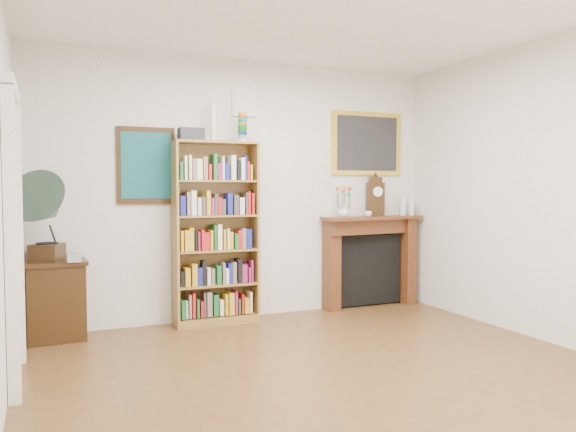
{
  "coord_description": "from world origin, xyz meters",
  "views": [
    {
      "loc": [
        -1.99,
        -3.34,
        1.44
      ],
      "look_at": [
        0.14,
        1.6,
        1.15
      ],
      "focal_mm": 35.0,
      "sensor_mm": 36.0,
      "label": 1
    }
  ],
  "objects_px": {
    "side_cabinet": "(56,301)",
    "bottle_right": "(412,207)",
    "fireplace": "(370,254)",
    "gramophone": "(46,210)",
    "teacup": "(368,214)",
    "mantel_clock": "(375,197)",
    "flower_vase": "(344,211)",
    "cd_stack": "(74,257)",
    "bookshelf": "(216,222)",
    "bottle_left": "(403,205)"
  },
  "relations": [
    {
      "from": "gramophone",
      "to": "cd_stack",
      "type": "distance_m",
      "value": 0.49
    },
    {
      "from": "bookshelf",
      "to": "side_cabinet",
      "type": "bearing_deg",
      "value": -177.34
    },
    {
      "from": "bookshelf",
      "to": "gramophone",
      "type": "xyz_separation_m",
      "value": [
        -1.62,
        -0.14,
        0.16
      ]
    },
    {
      "from": "fireplace",
      "to": "bottle_left",
      "type": "relative_size",
      "value": 5.46
    },
    {
      "from": "flower_vase",
      "to": "bottle_left",
      "type": "bearing_deg",
      "value": 1.62
    },
    {
      "from": "gramophone",
      "to": "teacup",
      "type": "distance_m",
      "value": 3.45
    },
    {
      "from": "bookshelf",
      "to": "teacup",
      "type": "height_order",
      "value": "bookshelf"
    },
    {
      "from": "side_cabinet",
      "to": "mantel_clock",
      "type": "relative_size",
      "value": 1.62
    },
    {
      "from": "mantel_clock",
      "to": "bottle_left",
      "type": "height_order",
      "value": "mantel_clock"
    },
    {
      "from": "cd_stack",
      "to": "bottle_right",
      "type": "distance_m",
      "value": 3.9
    },
    {
      "from": "fireplace",
      "to": "bottle_left",
      "type": "bearing_deg",
      "value": -9.52
    },
    {
      "from": "bookshelf",
      "to": "flower_vase",
      "type": "height_order",
      "value": "bookshelf"
    },
    {
      "from": "gramophone",
      "to": "bottle_right",
      "type": "relative_size",
      "value": 4.19
    },
    {
      "from": "gramophone",
      "to": "bottle_left",
      "type": "height_order",
      "value": "gramophone"
    },
    {
      "from": "side_cabinet",
      "to": "bottle_left",
      "type": "bearing_deg",
      "value": -1.69
    },
    {
      "from": "gramophone",
      "to": "mantel_clock",
      "type": "bearing_deg",
      "value": 27.37
    },
    {
      "from": "cd_stack",
      "to": "bottle_right",
      "type": "height_order",
      "value": "bottle_right"
    },
    {
      "from": "cd_stack",
      "to": "mantel_clock",
      "type": "relative_size",
      "value": 0.26
    },
    {
      "from": "side_cabinet",
      "to": "mantel_clock",
      "type": "height_order",
      "value": "mantel_clock"
    },
    {
      "from": "bottle_left",
      "to": "bottle_right",
      "type": "bearing_deg",
      "value": -16.68
    },
    {
      "from": "mantel_clock",
      "to": "bottle_right",
      "type": "relative_size",
      "value": 2.3
    },
    {
      "from": "side_cabinet",
      "to": "bottle_right",
      "type": "distance_m",
      "value": 4.11
    },
    {
      "from": "bookshelf",
      "to": "cd_stack",
      "type": "relative_size",
      "value": 18.28
    },
    {
      "from": "side_cabinet",
      "to": "bottle_right",
      "type": "height_order",
      "value": "bottle_right"
    },
    {
      "from": "gramophone",
      "to": "mantel_clock",
      "type": "height_order",
      "value": "gramophone"
    },
    {
      "from": "gramophone",
      "to": "mantel_clock",
      "type": "xyz_separation_m",
      "value": [
        3.61,
        0.2,
        0.09
      ]
    },
    {
      "from": "side_cabinet",
      "to": "bottle_right",
      "type": "bearing_deg",
      "value": -2.17
    },
    {
      "from": "mantel_clock",
      "to": "bottle_left",
      "type": "xyz_separation_m",
      "value": [
        0.38,
        -0.02,
        -0.1
      ]
    },
    {
      "from": "cd_stack",
      "to": "teacup",
      "type": "distance_m",
      "value": 3.24
    },
    {
      "from": "mantel_clock",
      "to": "side_cabinet",
      "type": "bearing_deg",
      "value": -166.77
    },
    {
      "from": "side_cabinet",
      "to": "bottle_left",
      "type": "height_order",
      "value": "bottle_left"
    },
    {
      "from": "teacup",
      "to": "gramophone",
      "type": "bearing_deg",
      "value": -178.38
    },
    {
      "from": "side_cabinet",
      "to": "flower_vase",
      "type": "height_order",
      "value": "flower_vase"
    },
    {
      "from": "fireplace",
      "to": "side_cabinet",
      "type": "bearing_deg",
      "value": 177.15
    },
    {
      "from": "side_cabinet",
      "to": "cd_stack",
      "type": "xyz_separation_m",
      "value": [
        0.16,
        -0.16,
        0.41
      ]
    },
    {
      "from": "gramophone",
      "to": "bottle_right",
      "type": "distance_m",
      "value": 4.09
    },
    {
      "from": "bottle_right",
      "to": "bookshelf",
      "type": "bearing_deg",
      "value": -179.67
    },
    {
      "from": "bookshelf",
      "to": "fireplace",
      "type": "xyz_separation_m",
      "value": [
        1.92,
        0.08,
        -0.43
      ]
    },
    {
      "from": "mantel_clock",
      "to": "flower_vase",
      "type": "bearing_deg",
      "value": -163.13
    },
    {
      "from": "fireplace",
      "to": "gramophone",
      "type": "bearing_deg",
      "value": 178.67
    },
    {
      "from": "cd_stack",
      "to": "mantel_clock",
      "type": "height_order",
      "value": "mantel_clock"
    },
    {
      "from": "mantel_clock",
      "to": "teacup",
      "type": "relative_size",
      "value": 5.67
    },
    {
      "from": "fireplace",
      "to": "mantel_clock",
      "type": "distance_m",
      "value": 0.68
    },
    {
      "from": "flower_vase",
      "to": "bottle_left",
      "type": "distance_m",
      "value": 0.84
    },
    {
      "from": "side_cabinet",
      "to": "bottle_left",
      "type": "relative_size",
      "value": 3.12
    },
    {
      "from": "gramophone",
      "to": "bottle_right",
      "type": "height_order",
      "value": "gramophone"
    },
    {
      "from": "teacup",
      "to": "bottle_left",
      "type": "xyz_separation_m",
      "value": [
        0.54,
        0.09,
        0.09
      ]
    },
    {
      "from": "bookshelf",
      "to": "mantel_clock",
      "type": "relative_size",
      "value": 4.76
    },
    {
      "from": "teacup",
      "to": "bottle_left",
      "type": "height_order",
      "value": "bottle_left"
    },
    {
      "from": "gramophone",
      "to": "bottle_right",
      "type": "bearing_deg",
      "value": 26.29
    }
  ]
}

